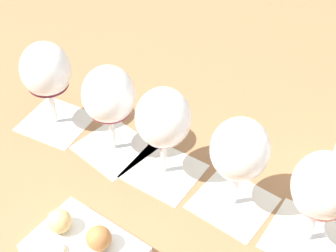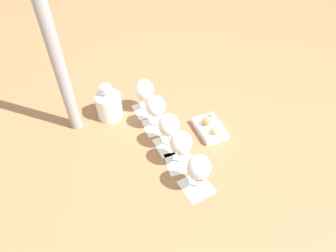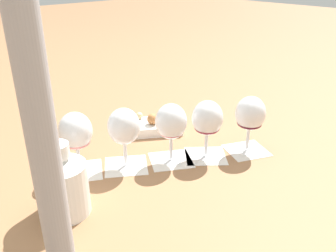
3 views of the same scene
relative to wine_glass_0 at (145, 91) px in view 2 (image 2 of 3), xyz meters
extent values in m
plane|color=#936642|center=(0.21, -0.11, -0.11)|extent=(8.00, 8.00, 0.00)
cube|color=silver|center=(0.00, 0.00, -0.11)|extent=(0.15, 0.15, 0.00)
cube|color=silver|center=(0.11, -0.06, -0.11)|extent=(0.15, 0.15, 0.00)
cube|color=silver|center=(0.22, -0.12, -0.11)|extent=(0.15, 0.15, 0.00)
cube|color=silver|center=(0.31, -0.17, -0.11)|extent=(0.16, 0.16, 0.00)
cube|color=silver|center=(0.42, -0.23, -0.11)|extent=(0.15, 0.14, 0.00)
cylinder|color=white|center=(0.00, 0.00, -0.11)|extent=(0.06, 0.06, 0.01)
cylinder|color=white|center=(0.00, 0.00, -0.07)|extent=(0.01, 0.01, 0.07)
ellipsoid|color=white|center=(0.00, 0.00, 0.01)|extent=(0.09, 0.09, 0.10)
ellipsoid|color=pink|center=(0.00, 0.00, -0.02)|extent=(0.07, 0.07, 0.03)
cylinder|color=white|center=(0.11, -0.06, -0.11)|extent=(0.06, 0.06, 0.01)
cylinder|color=white|center=(0.11, -0.06, -0.07)|extent=(0.01, 0.01, 0.07)
ellipsoid|color=white|center=(0.11, -0.06, 0.01)|extent=(0.09, 0.09, 0.10)
ellipsoid|color=#CC525C|center=(0.11, -0.06, -0.02)|extent=(0.07, 0.07, 0.04)
cylinder|color=white|center=(0.22, -0.12, -0.11)|extent=(0.06, 0.06, 0.01)
cylinder|color=white|center=(0.22, -0.12, -0.07)|extent=(0.01, 0.01, 0.07)
ellipsoid|color=white|center=(0.22, -0.12, 0.01)|extent=(0.09, 0.09, 0.10)
ellipsoid|color=#A22D37|center=(0.22, -0.12, -0.02)|extent=(0.07, 0.07, 0.04)
cylinder|color=white|center=(0.31, -0.17, -0.11)|extent=(0.06, 0.06, 0.01)
cylinder|color=white|center=(0.31, -0.17, -0.07)|extent=(0.01, 0.01, 0.07)
ellipsoid|color=white|center=(0.31, -0.17, 0.01)|extent=(0.09, 0.09, 0.10)
ellipsoid|color=maroon|center=(0.31, -0.17, -0.02)|extent=(0.07, 0.07, 0.03)
cylinder|color=white|center=(0.42, -0.23, -0.11)|extent=(0.06, 0.06, 0.01)
cylinder|color=white|center=(0.42, -0.23, -0.07)|extent=(0.01, 0.01, 0.07)
ellipsoid|color=white|center=(0.42, -0.23, 0.01)|extent=(0.09, 0.09, 0.10)
ellipsoid|color=#4A1221|center=(0.42, -0.23, -0.02)|extent=(0.07, 0.07, 0.03)
cylinder|color=white|center=(-0.11, -0.13, -0.05)|extent=(0.11, 0.11, 0.12)
cone|color=white|center=(-0.11, -0.13, 0.02)|extent=(0.11, 0.11, 0.02)
cylinder|color=white|center=(-0.11, -0.13, 0.04)|extent=(0.05, 0.05, 0.03)
cube|color=white|center=(0.32, 0.05, -0.10)|extent=(0.19, 0.17, 0.03)
sphere|color=#DBB775|center=(0.36, 0.02, -0.06)|extent=(0.04, 0.04, 0.04)
sphere|color=#B2703D|center=(0.30, 0.05, -0.06)|extent=(0.04, 0.04, 0.04)
sphere|color=beige|center=(0.29, 0.11, -0.07)|extent=(0.02, 0.02, 0.02)
cylinder|color=beige|center=(0.36, 0.07, -0.08)|extent=(0.03, 0.03, 0.01)
cylinder|color=#99999E|center=(-0.19, -0.26, 0.42)|extent=(0.05, 0.05, 1.06)
camera|label=1|loc=(0.18, 0.45, 0.52)|focal=55.00mm
camera|label=2|loc=(0.70, -0.81, 0.84)|focal=32.00mm
camera|label=3|loc=(-0.38, -0.76, 0.40)|focal=38.00mm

